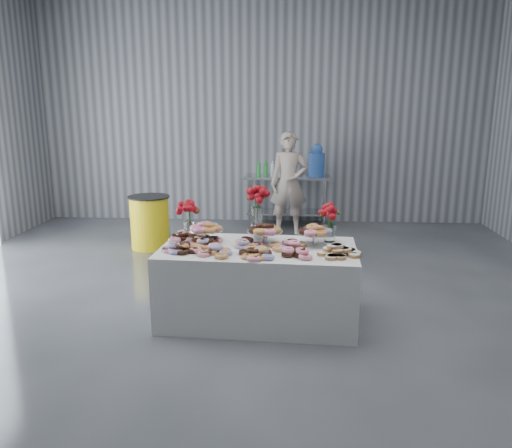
% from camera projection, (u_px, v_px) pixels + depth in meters
% --- Properties ---
extents(ground, '(9.00, 9.00, 0.00)m').
position_uv_depth(ground, '(238.00, 321.00, 4.98)').
color(ground, '#36393D').
rests_on(ground, ground).
extents(room_walls, '(8.04, 9.04, 4.02)m').
position_uv_depth(room_walls, '(205.00, 43.00, 4.46)').
color(room_walls, gray).
rests_on(room_walls, ground).
extents(display_table, '(1.95, 1.09, 0.75)m').
position_uv_depth(display_table, '(258.00, 284.00, 4.96)').
color(display_table, silver).
rests_on(display_table, ground).
extents(prep_table, '(1.50, 0.60, 0.90)m').
position_uv_depth(prep_table, '(287.00, 191.00, 8.79)').
color(prep_table, silver).
rests_on(prep_table, ground).
extents(donut_mounds, '(1.84, 0.89, 0.09)m').
position_uv_depth(donut_mounds, '(258.00, 244.00, 4.81)').
color(donut_mounds, gold).
rests_on(donut_mounds, display_table).
extents(cake_stand_left, '(0.36, 0.36, 0.17)m').
position_uv_depth(cake_stand_left, '(206.00, 228.00, 5.04)').
color(cake_stand_left, silver).
rests_on(cake_stand_left, display_table).
extents(cake_stand_mid, '(0.36, 0.36, 0.17)m').
position_uv_depth(cake_stand_mid, '(265.00, 230.00, 4.97)').
color(cake_stand_mid, silver).
rests_on(cake_stand_mid, display_table).
extents(cake_stand_right, '(0.36, 0.36, 0.17)m').
position_uv_depth(cake_stand_right, '(315.00, 231.00, 4.92)').
color(cake_stand_right, silver).
rests_on(cake_stand_right, display_table).
extents(danish_pile, '(0.48, 0.48, 0.11)m').
position_uv_depth(danish_pile, '(337.00, 249.00, 4.63)').
color(danish_pile, white).
rests_on(danish_pile, display_table).
extents(bouquet_left, '(0.26, 0.26, 0.42)m').
position_uv_depth(bouquet_left, '(189.00, 211.00, 5.12)').
color(bouquet_left, white).
rests_on(bouquet_left, display_table).
extents(bouquet_right, '(0.26, 0.26, 0.42)m').
position_uv_depth(bouquet_right, '(331.00, 213.00, 5.01)').
color(bouquet_right, white).
rests_on(bouquet_right, display_table).
extents(bouquet_center, '(0.26, 0.26, 0.57)m').
position_uv_depth(bouquet_center, '(257.00, 202.00, 5.12)').
color(bouquet_center, silver).
rests_on(bouquet_center, display_table).
extents(water_jug, '(0.28, 0.28, 0.55)m').
position_uv_depth(water_jug, '(317.00, 162.00, 8.63)').
color(water_jug, '#3F71D6').
rests_on(water_jug, prep_table).
extents(drink_bottles, '(0.54, 0.08, 0.27)m').
position_uv_depth(drink_bottles, '(269.00, 168.00, 8.62)').
color(drink_bottles, '#268C33').
rests_on(drink_bottles, prep_table).
extents(person, '(0.63, 0.43, 1.69)m').
position_uv_depth(person, '(289.00, 183.00, 8.22)').
color(person, '#CC8C93').
rests_on(person, ground).
extents(trash_barrel, '(0.62, 0.62, 0.79)m').
position_uv_depth(trash_barrel, '(150.00, 222.00, 7.47)').
color(trash_barrel, yellow).
rests_on(trash_barrel, ground).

